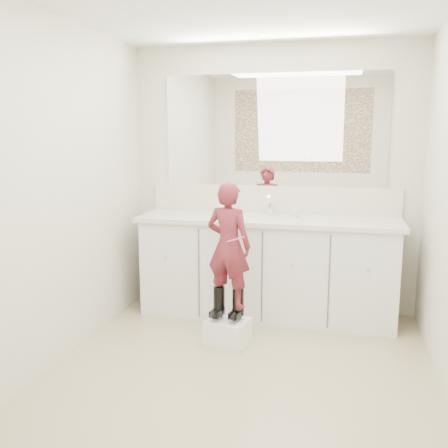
# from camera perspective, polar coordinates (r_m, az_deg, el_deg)

# --- Properties ---
(floor) EXTENTS (3.00, 3.00, 0.00)m
(floor) POSITION_cam_1_polar(r_m,az_deg,el_deg) (3.50, 1.65, -17.15)
(floor) COLOR #978A63
(floor) RESTS_ON ground
(wall_back) EXTENTS (2.60, 0.00, 2.60)m
(wall_back) POSITION_cam_1_polar(r_m,az_deg,el_deg) (4.60, 5.60, 5.10)
(wall_back) COLOR beige
(wall_back) RESTS_ON floor
(wall_front) EXTENTS (2.60, 0.00, 2.60)m
(wall_front) POSITION_cam_1_polar(r_m,az_deg,el_deg) (1.71, -8.56, -3.68)
(wall_front) COLOR beige
(wall_front) RESTS_ON floor
(wall_left) EXTENTS (0.00, 3.00, 3.00)m
(wall_left) POSITION_cam_1_polar(r_m,az_deg,el_deg) (3.62, -18.82, 3.22)
(wall_left) COLOR beige
(wall_left) RESTS_ON floor
(vanity_cabinet) EXTENTS (2.20, 0.55, 0.85)m
(vanity_cabinet) POSITION_cam_1_polar(r_m,az_deg,el_deg) (4.47, 4.94, -5.14)
(vanity_cabinet) COLOR silver
(vanity_cabinet) RESTS_ON floor
(countertop) EXTENTS (2.28, 0.58, 0.04)m
(countertop) POSITION_cam_1_polar(r_m,az_deg,el_deg) (4.36, 5.00, 0.45)
(countertop) COLOR beige
(countertop) RESTS_ON vanity_cabinet
(backsplash) EXTENTS (2.28, 0.03, 0.25)m
(backsplash) POSITION_cam_1_polar(r_m,az_deg,el_deg) (4.61, 5.54, 2.80)
(backsplash) COLOR beige
(backsplash) RESTS_ON countertop
(mirror) EXTENTS (2.00, 0.02, 1.00)m
(mirror) POSITION_cam_1_polar(r_m,az_deg,el_deg) (4.57, 5.68, 10.59)
(mirror) COLOR white
(mirror) RESTS_ON wall_back
(dot_panel) EXTENTS (2.00, 0.01, 1.20)m
(dot_panel) POSITION_cam_1_polar(r_m,az_deg,el_deg) (1.67, -8.85, 11.54)
(dot_panel) COLOR #472819
(dot_panel) RESTS_ON wall_front
(faucet) EXTENTS (0.08, 0.08, 0.10)m
(faucet) POSITION_cam_1_polar(r_m,az_deg,el_deg) (4.51, 5.32, 1.68)
(faucet) COLOR silver
(faucet) RESTS_ON countertop
(cup) EXTENTS (0.11, 0.11, 0.08)m
(cup) POSITION_cam_1_polar(r_m,az_deg,el_deg) (4.39, 8.07, 1.27)
(cup) COLOR beige
(cup) RESTS_ON countertop
(soap_bottle) EXTENTS (0.08, 0.08, 0.17)m
(soap_bottle) POSITION_cam_1_polar(r_m,az_deg,el_deg) (4.50, -0.37, 2.19)
(soap_bottle) COLOR white
(soap_bottle) RESTS_ON countertop
(step_stool) EXTENTS (0.36, 0.32, 0.20)m
(step_stool) POSITION_cam_1_polar(r_m,az_deg,el_deg) (3.96, 0.45, -12.20)
(step_stool) COLOR white
(step_stool) RESTS_ON floor
(boot_left) EXTENTS (0.13, 0.19, 0.26)m
(boot_left) POSITION_cam_1_polar(r_m,az_deg,el_deg) (3.91, -0.56, -8.93)
(boot_left) COLOR black
(boot_left) RESTS_ON step_stool
(boot_right) EXTENTS (0.13, 0.19, 0.26)m
(boot_right) POSITION_cam_1_polar(r_m,az_deg,el_deg) (3.88, 1.62, -9.09)
(boot_right) COLOR black
(boot_right) RESTS_ON step_stool
(toddler) EXTENTS (0.39, 0.30, 0.96)m
(toddler) POSITION_cam_1_polar(r_m,az_deg,el_deg) (3.77, 0.53, -2.48)
(toddler) COLOR #9F3144
(toddler) RESTS_ON step_stool
(toothbrush) EXTENTS (0.14, 0.04, 0.06)m
(toothbrush) POSITION_cam_1_polar(r_m,az_deg,el_deg) (3.66, 1.32, -1.77)
(toothbrush) COLOR #E85AA3
(toothbrush) RESTS_ON toddler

